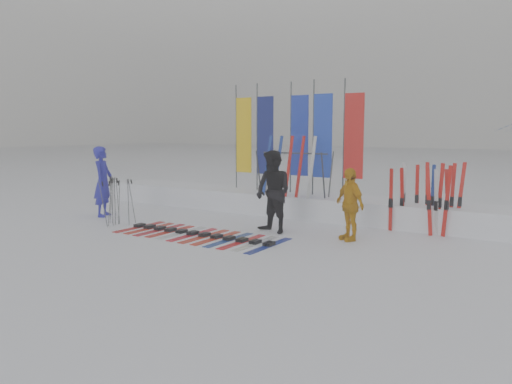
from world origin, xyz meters
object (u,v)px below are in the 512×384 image
Objects in this scene: person_blue at (103,182)px; ski_row at (199,234)px; person_black at (273,192)px; ski_rack at (294,167)px; person_yellow at (349,204)px.

person_blue is 0.50× the size of ski_row.
person_black is 2.30m from ski_rack.
person_blue is 1.23× the size of person_yellow.
ski_row is at bearing -100.30° from ski_rack.
person_blue reaches higher than ski_rack.
person_black is 1.84m from person_yellow.
ski_row is (-3.06, -1.43, -0.76)m from person_yellow.
person_blue is at bearing -139.98° from person_yellow.
person_black is (5.18, 0.61, -0.01)m from person_blue.
ski_row is 3.72m from ski_rack.
person_black is 0.49× the size of ski_row.
person_blue is at bearing 171.03° from ski_row.
person_yellow is 3.47m from ski_row.
ski_rack is at bearing -86.43° from person_blue.
person_yellow is at bearing 25.07° from ski_row.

